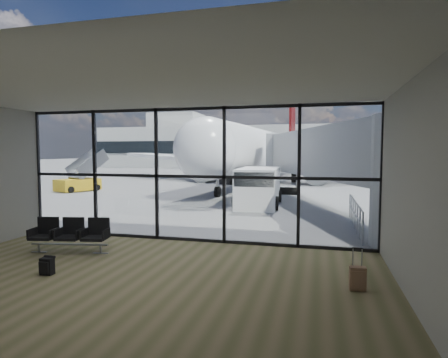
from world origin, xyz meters
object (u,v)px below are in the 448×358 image
at_px(seating_row, 71,233).
at_px(service_van, 258,187).
at_px(airliner, 267,151).
at_px(backpack, 47,266).
at_px(mobile_stairs, 79,183).
at_px(suitcase, 358,278).
at_px(belt_loader, 233,177).

height_order(seating_row, service_van, service_van).
distance_m(airliner, service_van, 18.80).
bearing_deg(backpack, seating_row, 110.41).
bearing_deg(airliner, backpack, -87.45).
xyz_separation_m(backpack, airliner, (1.04, 31.61, 2.91)).
relative_size(seating_row, airliner, 0.06).
distance_m(service_van, mobile_stairs, 15.59).
bearing_deg(backpack, suitcase, 5.11).
distance_m(backpack, airliner, 31.76).
bearing_deg(mobile_stairs, suitcase, -18.67).
distance_m(seating_row, mobile_stairs, 19.13).
xyz_separation_m(backpack, suitcase, (7.28, 0.79, 0.06)).
height_order(seating_row, airliner, airliner).
bearing_deg(seating_row, service_van, 59.87).
bearing_deg(belt_loader, airliner, 82.40).
bearing_deg(suitcase, service_van, 105.26).
height_order(backpack, service_van, service_van).
bearing_deg(belt_loader, backpack, -62.86).
height_order(suitcase, airliner, airliner).
height_order(seating_row, belt_loader, belt_loader).
relative_size(suitcase, belt_loader, 0.23).
distance_m(backpack, mobile_stairs, 21.23).
relative_size(seating_row, suitcase, 2.51).
bearing_deg(service_van, airliner, 93.41).
relative_size(seating_row, backpack, 5.04).
height_order(suitcase, service_van, service_van).
bearing_deg(service_van, belt_loader, 105.59).
bearing_deg(seating_row, backpack, -79.11).
distance_m(suitcase, service_van, 12.96).
bearing_deg(backpack, service_van, 75.44).
height_order(seating_row, mobile_stairs, mobile_stairs).
height_order(service_van, mobile_stairs, mobile_stairs).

